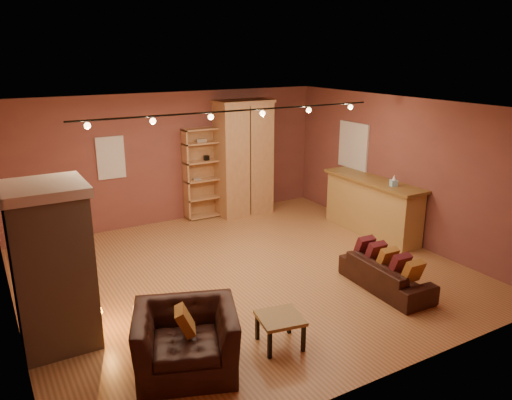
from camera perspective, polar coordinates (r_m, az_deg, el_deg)
floor at (r=8.54m, az=-1.31°, el=-8.41°), size 7.00×7.00×0.00m
ceiling at (r=7.77m, az=-1.45°, el=10.61°), size 7.00×7.00×0.00m
back_wall at (r=10.93m, az=-9.62°, el=4.74°), size 7.00×0.02×2.80m
left_wall at (r=7.15m, az=-26.86°, el=-3.31°), size 0.02×6.50×2.80m
right_wall at (r=10.14m, az=16.28°, el=3.37°), size 0.02×6.50×2.80m
fireplace at (r=6.73m, az=-22.22°, el=-7.01°), size 1.01×0.98×2.12m
back_window at (r=10.51m, az=-16.27°, el=4.66°), size 0.56×0.04×0.86m
bookcase at (r=11.14m, az=-6.26°, el=3.15°), size 0.83×0.32×2.02m
armoire at (r=11.29m, az=-1.45°, el=4.84°), size 1.27×0.72×2.59m
bar_counter at (r=10.43m, az=13.12°, el=-0.68°), size 0.64×2.41×1.15m
tissue_box at (r=9.82m, az=15.48°, el=2.05°), size 0.16×0.16×0.23m
right_window at (r=11.06m, az=11.07°, el=6.12°), size 0.05×0.90×1.00m
loveseat at (r=8.16m, az=14.67°, el=-7.62°), size 0.54×1.64×0.71m
armchair at (r=6.02m, az=-8.06°, el=-14.54°), size 1.38×1.14×1.03m
coffee_table at (r=6.49m, az=2.77°, el=-13.61°), size 0.63×0.63×0.41m
track_rail at (r=7.96m, az=-2.15°, el=9.93°), size 5.20×0.09×0.13m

